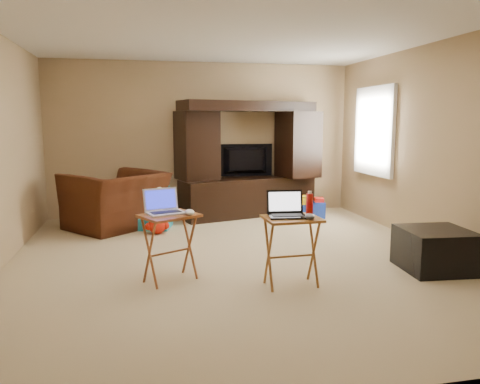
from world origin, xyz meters
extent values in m
plane|color=#CCB58D|center=(0.00, 0.00, 0.00)|extent=(5.50, 5.50, 0.00)
plane|color=silver|center=(0.00, 0.00, 2.50)|extent=(5.50, 5.50, 0.00)
plane|color=tan|center=(0.00, 2.75, 1.25)|extent=(5.00, 0.00, 5.00)
plane|color=tan|center=(0.00, -2.75, 1.25)|extent=(5.00, 0.00, 5.00)
plane|color=tan|center=(2.50, 0.00, 1.25)|extent=(0.00, 5.50, 5.50)
plane|color=white|center=(2.48, 1.55, 1.40)|extent=(0.00, 1.20, 1.20)
cube|color=white|center=(2.46, 1.55, 1.40)|extent=(0.06, 1.14, 1.34)
cube|color=black|center=(0.71, 2.44, 0.93)|extent=(2.35, 1.16, 1.87)
imported|color=black|center=(0.71, 2.63, 0.89)|extent=(0.95, 0.13, 0.55)
imported|color=#46210F|center=(-1.39, 1.90, 0.41)|extent=(1.67, 1.65, 0.82)
cube|color=black|center=(1.96, -0.81, 0.22)|extent=(0.73, 0.73, 0.43)
cube|color=brown|center=(-0.78, -0.58, 0.33)|extent=(0.64, 0.60, 0.66)
cube|color=#9E5F26|center=(0.33, -0.95, 0.33)|extent=(0.52, 0.42, 0.66)
cube|color=silver|center=(-0.81, -0.55, 0.78)|extent=(0.42, 0.38, 0.24)
cube|color=black|center=(0.29, -0.93, 0.78)|extent=(0.38, 0.32, 0.24)
ellipsoid|color=silver|center=(-0.59, -0.65, 0.69)|extent=(0.11, 0.15, 0.06)
ellipsoid|color=#3B3B3F|center=(0.46, -1.07, 0.69)|extent=(0.10, 0.14, 0.06)
cylinder|color=red|center=(0.53, -0.87, 0.76)|extent=(0.07, 0.07, 0.20)
camera|label=1|loc=(-1.03, -5.02, 1.55)|focal=35.00mm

